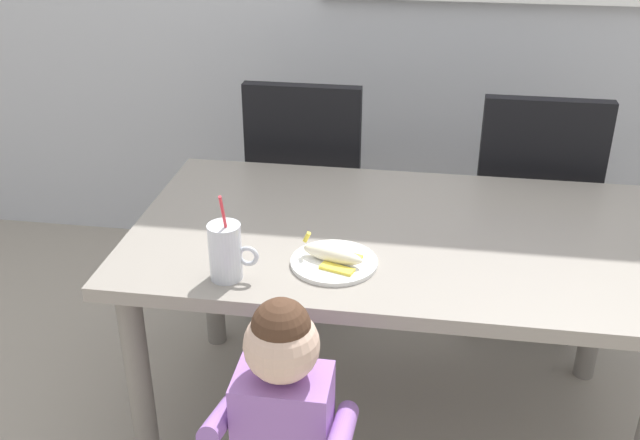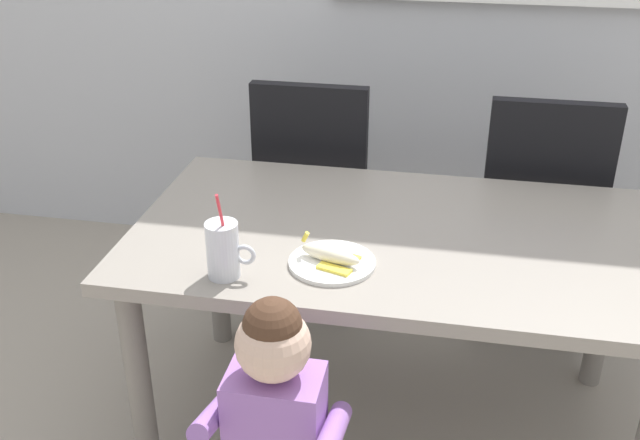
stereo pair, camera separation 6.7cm
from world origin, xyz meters
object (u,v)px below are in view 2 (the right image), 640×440
dining_table (397,259)px  dining_chair_left (316,182)px  toddler_standing (275,415)px  dining_chair_right (539,203)px  milk_cup (224,253)px  snack_plate (332,263)px  peeled_banana (331,255)px

dining_table → dining_chair_left: bearing=119.0°
dining_chair_left → toddler_standing: size_ratio=1.15×
dining_chair_left → dining_chair_right: bearing=177.9°
milk_cup → dining_table: bearing=38.3°
toddler_standing → snack_plate: (0.06, 0.38, 0.19)m
dining_chair_left → milk_cup: (-0.04, -1.00, 0.24)m
dining_table → dining_chair_left: dining_chair_left is taller
dining_chair_right → snack_plate: bearing=54.8°
snack_plate → peeled_banana: (-0.00, -0.01, 0.03)m
dining_chair_left → snack_plate: (0.22, -0.89, 0.18)m
toddler_standing → snack_plate: bearing=80.6°
dining_table → dining_chair_left: size_ratio=1.58×
dining_chair_right → peeled_banana: (-0.61, -0.87, 0.20)m
dining_table → snack_plate: bearing=-124.9°
dining_table → milk_cup: 0.55m
dining_chair_left → toddler_standing: bearing=97.1°
dining_chair_left → toddler_standing: dining_chair_left is taller
dining_chair_right → toddler_standing: size_ratio=1.15×
dining_table → snack_plate: 0.28m
dining_chair_right → peeled_banana: bearing=54.9°
milk_cup → peeled_banana: bearing=21.3°
dining_chair_left → snack_plate: dining_chair_left is taller
snack_plate → dining_table: bearing=55.1°
snack_plate → milk_cup: bearing=-157.7°
peeled_banana → milk_cup: bearing=-158.7°
milk_cup → snack_plate: (0.26, 0.11, -0.06)m
dining_chair_left → dining_chair_right: same height
toddler_standing → peeled_banana: toddler_standing is taller
milk_cup → peeled_banana: 0.28m
dining_table → dining_chair_left: (-0.37, 0.67, -0.08)m
dining_chair_right → peeled_banana: dining_chair_right is taller
milk_cup → dining_chair_right: bearing=48.1°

